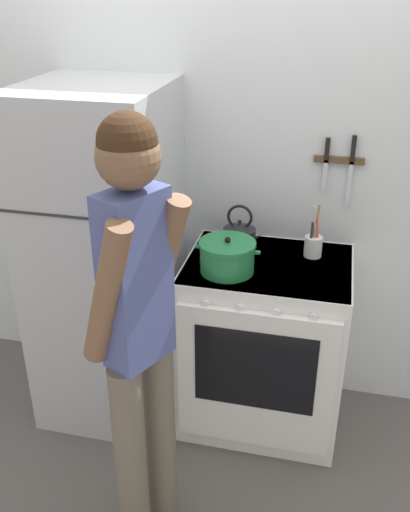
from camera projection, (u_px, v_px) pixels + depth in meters
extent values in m
plane|color=#5B5654|center=(219.00, 371.00, 3.48)|extent=(14.00, 14.00, 0.00)
cube|color=silver|center=(223.00, 168.00, 2.93)|extent=(10.00, 0.06, 2.55)
cube|color=#B7BABF|center=(106.00, 260.00, 2.89)|extent=(0.65, 0.70, 1.74)
cube|color=#2D2D2D|center=(67.00, 217.00, 2.41)|extent=(0.64, 0.01, 0.01)
cylinder|color=#B2B5BA|center=(119.00, 322.00, 2.57)|extent=(0.02, 0.02, 0.56)
cube|color=white|center=(264.00, 343.00, 2.94)|extent=(0.80, 0.62, 0.93)
cube|color=black|center=(268.00, 265.00, 2.74)|extent=(0.78, 0.60, 0.02)
cube|color=black|center=(256.00, 379.00, 2.70)|extent=(0.70, 0.05, 0.71)
cylinder|color=black|center=(227.00, 272.00, 2.66)|extent=(0.20, 0.20, 0.01)
cylinder|color=black|center=(304.00, 280.00, 2.59)|extent=(0.20, 0.20, 0.01)
cylinder|color=black|center=(236.00, 249.00, 2.88)|extent=(0.20, 0.20, 0.01)
cylinder|color=black|center=(308.00, 256.00, 2.80)|extent=(0.20, 0.20, 0.01)
cylinder|color=silver|center=(205.00, 304.00, 2.53)|extent=(0.04, 0.02, 0.04)
cylinder|color=silver|center=(240.00, 308.00, 2.50)|extent=(0.04, 0.02, 0.04)
cylinder|color=silver|center=(276.00, 312.00, 2.47)|extent=(0.04, 0.02, 0.04)
cylinder|color=silver|center=(313.00, 317.00, 2.44)|extent=(0.04, 0.02, 0.04)
cube|color=white|center=(254.00, 381.00, 2.65)|extent=(0.74, 0.03, 0.75)
cube|color=black|center=(254.00, 371.00, 2.60)|extent=(0.56, 0.01, 0.42)
cylinder|color=#237A42|center=(227.00, 258.00, 2.63)|extent=(0.25, 0.25, 0.13)
cylinder|color=#237A42|center=(227.00, 244.00, 2.60)|extent=(0.26, 0.26, 0.02)
sphere|color=black|center=(228.00, 240.00, 2.59)|extent=(0.03, 0.03, 0.03)
cylinder|color=#237A42|center=(198.00, 247.00, 2.64)|extent=(0.03, 0.02, 0.02)
cylinder|color=#237A42|center=(257.00, 253.00, 2.58)|extent=(0.03, 0.02, 0.02)
cylinder|color=black|center=(239.00, 239.00, 2.85)|extent=(0.16, 0.16, 0.11)
cone|color=black|center=(240.00, 226.00, 2.82)|extent=(0.15, 0.15, 0.03)
sphere|color=black|center=(240.00, 222.00, 2.81)|extent=(0.02, 0.02, 0.02)
cone|color=black|center=(255.00, 238.00, 2.83)|extent=(0.09, 0.03, 0.08)
torus|color=black|center=(240.00, 217.00, 2.79)|extent=(0.13, 0.01, 0.13)
cylinder|color=silver|center=(313.00, 246.00, 2.78)|extent=(0.09, 0.09, 0.10)
cylinder|color=#9E7547|center=(316.00, 229.00, 2.74)|extent=(0.03, 0.04, 0.25)
cylinder|color=#232326|center=(311.00, 238.00, 2.74)|extent=(0.01, 0.04, 0.16)
cylinder|color=#B2B5BA|center=(315.00, 230.00, 2.74)|extent=(0.03, 0.01, 0.24)
cylinder|color=#4C4C51|center=(312.00, 235.00, 2.77)|extent=(0.04, 0.02, 0.17)
cylinder|color=#C63D33|center=(317.00, 236.00, 2.75)|extent=(0.03, 0.01, 0.18)
cylinder|color=#6B6051|center=(131.00, 457.00, 2.28)|extent=(0.13, 0.13, 0.88)
cylinder|color=#6B6051|center=(160.00, 432.00, 2.40)|extent=(0.13, 0.13, 0.88)
cube|color=#4C5693|center=(136.00, 280.00, 2.00)|extent=(0.23, 0.28, 0.66)
cylinder|color=brown|center=(107.00, 295.00, 1.90)|extent=(0.28, 0.19, 0.59)
cylinder|color=brown|center=(162.00, 266.00, 2.09)|extent=(0.28, 0.19, 0.59)
sphere|color=brown|center=(128.00, 157.00, 1.80)|extent=(0.21, 0.21, 0.21)
sphere|color=#382314|center=(127.00, 142.00, 1.78)|extent=(0.20, 0.20, 0.20)
cube|color=brown|center=(339.00, 160.00, 2.73)|extent=(0.24, 0.02, 0.03)
cube|color=silver|center=(325.00, 175.00, 2.77)|extent=(0.02, 0.00, 0.16)
cube|color=black|center=(327.00, 149.00, 2.71)|extent=(0.02, 0.02, 0.11)
cube|color=silver|center=(349.00, 185.00, 2.77)|extent=(0.02, 0.00, 0.24)
cube|color=black|center=(353.00, 149.00, 2.68)|extent=(0.02, 0.02, 0.13)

